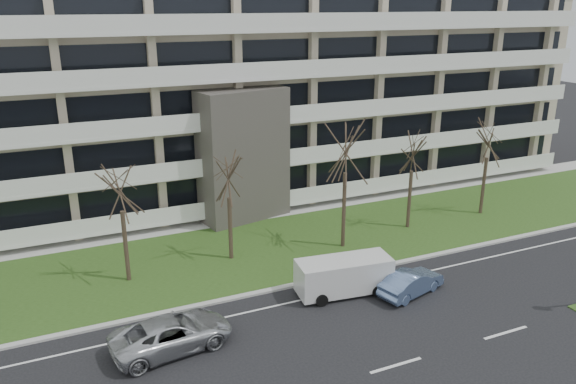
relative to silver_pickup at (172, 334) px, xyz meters
name	(u,v)px	position (x,y,z in m)	size (l,w,h in m)	color
ground	(396,365)	(8.21, -5.01, -0.73)	(160.00, 160.00, 0.00)	black
grass_verge	(275,247)	(8.21, 7.99, -0.70)	(90.00, 10.00, 0.06)	#284617
curb	(311,281)	(8.21, 2.99, -0.67)	(90.00, 0.35, 0.12)	#B2B2AD
sidewalk	(245,217)	(8.21, 13.49, -0.69)	(90.00, 2.00, 0.08)	#B2B2AD
lane_edge_line	(324,295)	(8.21, 1.49, -0.73)	(90.00, 0.12, 0.01)	white
apartment_building	(212,95)	(8.21, 20.31, 6.88)	(60.50, 15.10, 18.75)	#B8A58F
silver_pickup	(172,334)	(0.00, 0.00, 0.00)	(2.43, 5.28, 1.47)	#BABDC3
blue_sedan	(411,283)	(12.38, -0.21, -0.09)	(1.35, 3.88, 1.28)	#6782B3
white_van	(345,273)	(9.30, 1.27, 0.40)	(5.08, 2.45, 1.90)	silver
tree_2	(119,183)	(-0.74, 7.22, 4.86)	(3.60, 3.60, 7.20)	#382B21
tree_3	(228,173)	(5.21, 7.56, 4.55)	(3.40, 3.40, 6.80)	#382B21
tree_4	(346,142)	(12.07, 6.40, 5.90)	(4.26, 4.26, 8.53)	#382B21
tree_5	(413,148)	(17.57, 7.36, 4.76)	(3.54, 3.54, 7.08)	#382B21
tree_6	(489,135)	(23.87, 7.40, 5.02)	(3.70, 3.70, 7.40)	#382B21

